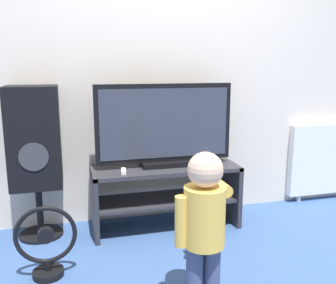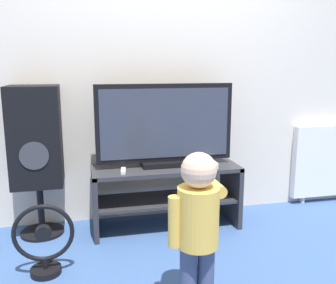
{
  "view_description": "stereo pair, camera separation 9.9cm",
  "coord_description": "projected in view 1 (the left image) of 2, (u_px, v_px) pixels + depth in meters",
  "views": [
    {
      "loc": [
        -0.73,
        -2.58,
        1.3
      ],
      "look_at": [
        0.0,
        0.13,
        0.72
      ],
      "focal_mm": 40.0,
      "sensor_mm": 36.0,
      "label": 1
    },
    {
      "loc": [
        -0.63,
        -2.6,
        1.3
      ],
      "look_at": [
        0.0,
        0.13,
        0.72
      ],
      "focal_mm": 40.0,
      "sensor_mm": 36.0,
      "label": 2
    }
  ],
  "objects": [
    {
      "name": "floor_fan",
      "position": [
        46.0,
        245.0,
        2.31
      ],
      "size": [
        0.38,
        0.19,
        0.46
      ],
      "color": "black",
      "rests_on": "ground_plane"
    },
    {
      "name": "radiator",
      "position": [
        324.0,
        159.0,
        3.64
      ],
      "size": [
        0.76,
        0.08,
        0.75
      ],
      "color": "white",
      "rests_on": "ground_plane"
    },
    {
      "name": "television",
      "position": [
        165.0,
        126.0,
        2.94
      ],
      "size": [
        1.09,
        0.2,
        0.65
      ],
      "color": "black",
      "rests_on": "tv_stand"
    },
    {
      "name": "child",
      "position": [
        204.0,
        217.0,
        1.98
      ],
      "size": [
        0.33,
        0.49,
        0.87
      ],
      "color": "#3F4C72",
      "rests_on": "ground_plane"
    },
    {
      "name": "remote_primary",
      "position": [
        124.0,
        171.0,
        2.81
      ],
      "size": [
        0.05,
        0.13,
        0.03
      ],
      "color": "white",
      "rests_on": "tv_stand"
    },
    {
      "name": "wall_back",
      "position": [
        156.0,
        65.0,
        3.11
      ],
      "size": [
        10.0,
        0.06,
        2.6
      ],
      "color": "silver",
      "rests_on": "ground_plane"
    },
    {
      "name": "speaker_tower",
      "position": [
        35.0,
        140.0,
        2.76
      ],
      "size": [
        0.37,
        0.34,
        1.15
      ],
      "color": "black",
      "rests_on": "ground_plane"
    },
    {
      "name": "game_console",
      "position": [
        211.0,
        163.0,
        2.98
      ],
      "size": [
        0.05,
        0.16,
        0.05
      ],
      "color": "white",
      "rests_on": "tv_stand"
    },
    {
      "name": "ground_plane",
      "position": [
        172.0,
        237.0,
        2.88
      ],
      "size": [
        16.0,
        16.0,
        0.0
      ],
      "primitive_type": "plane",
      "color": "#38568C"
    },
    {
      "name": "tv_stand",
      "position": [
        165.0,
        187.0,
        3.02
      ],
      "size": [
        1.17,
        0.43,
        0.51
      ],
      "color": "#2D2D33",
      "rests_on": "ground_plane"
    }
  ]
}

